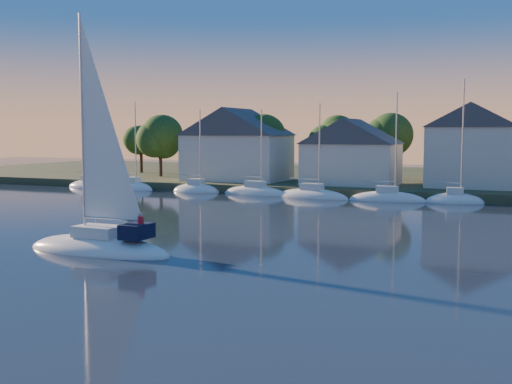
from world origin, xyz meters
The scene contains 9 objects.
ground centered at (0.00, 0.00, 0.00)m, with size 260.00×260.00×0.00m, color black.
shoreline_land centered at (0.00, 75.00, 0.00)m, with size 160.00×50.00×2.00m, color #2E3B22.
wooden_dock centered at (0.00, 52.00, 0.00)m, with size 120.00×3.00×1.00m, color brown.
clubhouse_west centered at (-22.00, 58.00, 5.93)m, with size 13.65×9.45×9.64m.
clubhouse_centre centered at (-6.00, 57.00, 5.13)m, with size 11.55×8.40×8.08m.
clubhouse_east centered at (8.00, 59.00, 6.00)m, with size 10.50×8.40×9.80m.
tree_line centered at (2.00, 63.00, 7.18)m, with size 93.40×5.40×8.90m.
moored_fleet centered at (-8.00, 49.00, 0.10)m, with size 71.50×2.40×12.05m.
hero_sailboat centered at (-9.67, 12.00, 0.64)m, with size 10.27×3.43×15.69m.
Camera 1 is at (14.79, -19.98, 7.39)m, focal length 45.00 mm.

